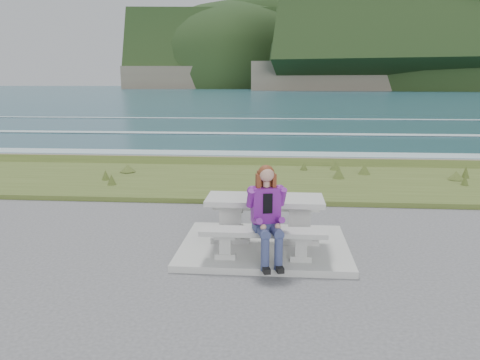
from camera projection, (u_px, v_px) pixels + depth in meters
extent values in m
cube|color=#AAAAA5|center=(264.00, 246.00, 7.38)|extent=(2.60, 2.10, 0.10)
cube|color=#AAAAA5|center=(230.00, 240.00, 7.41)|extent=(0.62, 0.12, 0.08)
cube|color=#AAAAA5|center=(230.00, 222.00, 7.35)|extent=(0.34, 0.09, 0.51)
cube|color=#AAAAA5|center=(230.00, 204.00, 7.29)|extent=(0.62, 0.12, 0.08)
cube|color=#AAAAA5|center=(299.00, 242.00, 7.32)|extent=(0.62, 0.12, 0.08)
cube|color=#AAAAA5|center=(299.00, 224.00, 7.26)|extent=(0.34, 0.09, 0.51)
cube|color=#AAAAA5|center=(300.00, 206.00, 7.20)|extent=(0.62, 0.12, 0.08)
cube|color=#AAAAA5|center=(265.00, 200.00, 7.23)|extent=(1.80, 0.75, 0.08)
cube|color=#AAAAA5|center=(225.00, 256.00, 6.73)|extent=(0.30, 0.12, 0.08)
cube|color=#AAAAA5|center=(225.00, 246.00, 6.70)|extent=(0.17, 0.09, 0.22)
cube|color=#AAAAA5|center=(225.00, 236.00, 6.67)|extent=(0.30, 0.12, 0.08)
cube|color=#AAAAA5|center=(301.00, 258.00, 6.64)|extent=(0.30, 0.12, 0.08)
cube|color=#AAAAA5|center=(301.00, 248.00, 6.61)|extent=(0.17, 0.09, 0.22)
cube|color=#AAAAA5|center=(301.00, 238.00, 6.58)|extent=(0.30, 0.12, 0.08)
cube|color=#AAAAA5|center=(263.00, 232.00, 6.61)|extent=(1.80, 0.35, 0.07)
cube|color=#AAAAA5|center=(235.00, 227.00, 8.09)|extent=(0.30, 0.12, 0.08)
cube|color=#AAAAA5|center=(235.00, 219.00, 8.06)|extent=(0.17, 0.09, 0.22)
cube|color=#AAAAA5|center=(235.00, 210.00, 8.03)|extent=(0.30, 0.12, 0.08)
cube|color=#AAAAA5|center=(297.00, 228.00, 8.00)|extent=(0.30, 0.12, 0.08)
cube|color=#AAAAA5|center=(297.00, 220.00, 7.97)|extent=(0.17, 0.09, 0.22)
cube|color=#AAAAA5|center=(298.00, 212.00, 7.94)|extent=(0.30, 0.12, 0.08)
cube|color=#AAAAA5|center=(266.00, 207.00, 7.97)|extent=(1.80, 0.35, 0.07)
cube|color=#40511E|center=(271.00, 183.00, 12.27)|extent=(160.00, 4.50, 0.22)
cube|color=#6D5F52|center=(273.00, 165.00, 15.10)|extent=(160.00, 0.80, 2.20)
plane|color=#1F4959|center=(280.00, 88.00, 427.34)|extent=(1600.00, 1600.00, 0.00)
cube|color=silver|center=(274.00, 180.00, 21.41)|extent=(220.00, 3.00, 0.06)
cube|color=silver|center=(276.00, 154.00, 29.21)|extent=(220.00, 2.00, 0.06)
cube|color=silver|center=(277.00, 134.00, 40.92)|extent=(220.00, 1.40, 0.06)
cube|color=silver|center=(278.00, 119.00, 58.48)|extent=(220.00, 1.00, 0.06)
cube|color=#6D5F52|center=(472.00, 77.00, 317.17)|extent=(296.14, 193.70, 18.00)
ellipsoid|color=#173116|center=(473.00, 72.00, 316.56)|extent=(311.77, 210.10, 204.07)
cube|color=#6D5F52|center=(238.00, 78.00, 438.58)|extent=(201.55, 149.04, 18.00)
ellipsoid|color=#173116|center=(238.00, 75.00, 437.98)|extent=(211.86, 162.91, 132.04)
cube|color=navy|center=(269.00, 246.00, 6.43)|extent=(0.51, 0.74, 0.56)
cube|color=#751B8F|center=(266.00, 205.00, 6.54)|extent=(0.43, 0.31, 0.50)
sphere|color=tan|center=(266.00, 174.00, 6.43)|extent=(0.21, 0.21, 0.21)
sphere|color=#5B2314|center=(266.00, 173.00, 6.45)|extent=(0.23, 0.23, 0.23)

